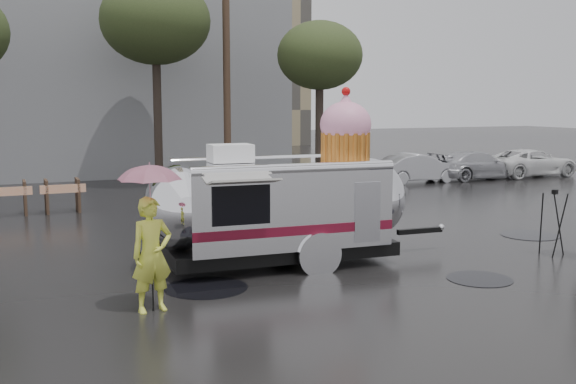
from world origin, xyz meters
name	(u,v)px	position (x,y,z in m)	size (l,w,h in m)	color
ground	(333,277)	(0.00, 0.00, 0.00)	(120.00, 120.00, 0.00)	black
puddles	(408,263)	(1.90, 0.35, 0.01)	(10.25, 4.20, 0.01)	black
grey_building	(32,34)	(-4.00, 24.00, 6.50)	(22.00, 12.00, 13.00)	slate
utility_pole	(227,67)	(2.50, 14.00, 4.62)	(1.60, 0.28, 9.00)	#473323
tree_mid	(155,21)	(0.00, 15.00, 6.34)	(4.20, 4.20, 8.03)	#382D26
tree_right	(320,56)	(6.00, 13.00, 5.06)	(3.36, 3.36, 6.42)	#382D26
barricade_row	(9,198)	(-5.55, 9.96, 0.52)	(4.30, 0.80, 1.00)	#473323
parked_cars	(453,164)	(11.78, 12.00, 0.72)	(13.20, 1.90, 1.50)	silver
airstream_trailer	(283,201)	(-0.44, 1.42, 1.29)	(6.85, 2.70, 3.69)	silver
person_left	(152,255)	(-3.60, -0.73, 0.92)	(0.66, 0.44, 1.84)	#DFE947
umbrella_pink	(150,189)	(-3.60, -0.73, 1.97)	(1.22, 1.22, 2.38)	pink
tripod	(554,217)	(5.21, -0.24, 0.85)	(0.59, 0.57, 1.45)	black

